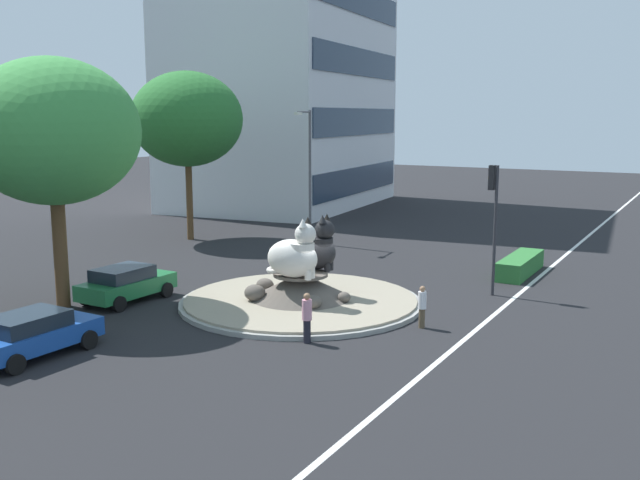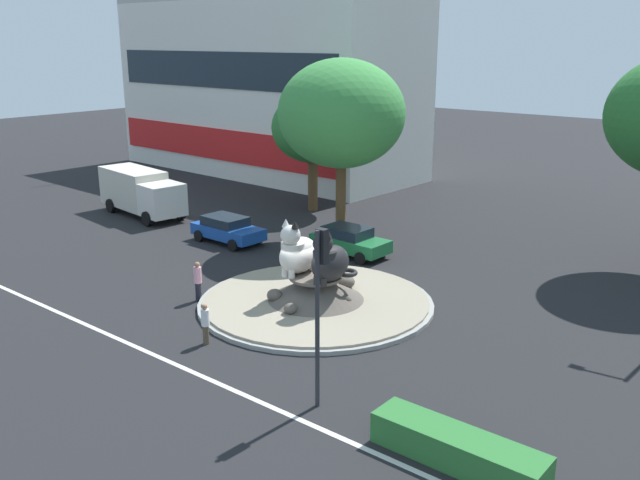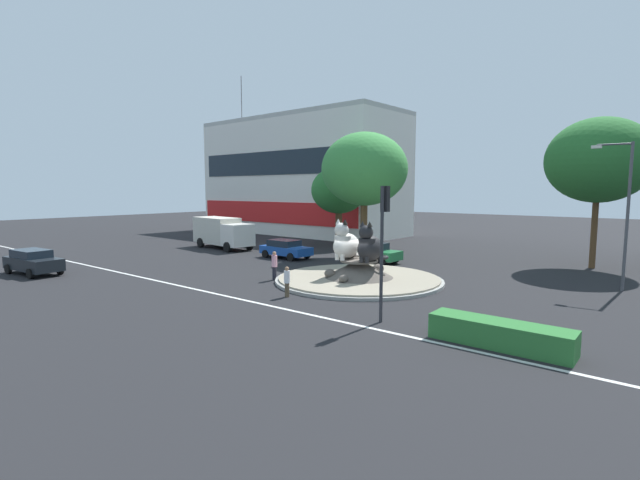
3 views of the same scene
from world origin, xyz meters
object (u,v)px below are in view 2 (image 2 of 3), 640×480
(traffic_light_mast, at_px, (320,286))
(third_tree_left, at_px, (341,114))
(cat_statue_black, at_px, (329,261))
(second_tree_near_tower, at_px, (313,128))
(delivery_box_truck, at_px, (141,191))
(parked_car_right, at_px, (349,240))
(sedan_on_far_lane, at_px, (227,229))
(shophouse_block, at_px, (267,85))
(pedestrian_white_shirt, at_px, (205,323))
(pedestrian_pink_shirt, at_px, (198,280))
(cat_statue_white, at_px, (297,253))

(traffic_light_mast, distance_m, third_tree_left, 18.24)
(cat_statue_black, bearing_deg, second_tree_near_tower, -144.15)
(delivery_box_truck, bearing_deg, parked_car_right, 13.52)
(cat_statue_black, bearing_deg, sedan_on_far_lane, -118.45)
(third_tree_left, bearing_deg, parked_car_right, -41.39)
(cat_statue_black, xyz_separation_m, delivery_box_truck, (-19.52, 5.19, -0.63))
(shophouse_block, xyz_separation_m, second_tree_near_tower, (12.29, -8.68, -1.77))
(cat_statue_black, height_order, sedan_on_far_lane, cat_statue_black)
(pedestrian_white_shirt, height_order, parked_car_right, pedestrian_white_shirt)
(second_tree_near_tower, bearing_deg, pedestrian_white_shirt, -60.77)
(third_tree_left, bearing_deg, pedestrian_pink_shirt, -85.80)
(pedestrian_white_shirt, relative_size, parked_car_right, 0.38)
(traffic_light_mast, distance_m, shophouse_block, 40.28)
(shophouse_block, bearing_deg, cat_statue_white, -42.11)
(cat_statue_black, relative_size, third_tree_left, 0.24)
(second_tree_near_tower, height_order, third_tree_left, third_tree_left)
(pedestrian_pink_shirt, height_order, sedan_on_far_lane, pedestrian_pink_shirt)
(pedestrian_pink_shirt, xyz_separation_m, delivery_box_truck, (-14.41, 7.81, 0.63))
(cat_statue_black, height_order, second_tree_near_tower, second_tree_near_tower)
(traffic_light_mast, xyz_separation_m, pedestrian_white_shirt, (-6.08, 0.76, -3.05))
(pedestrian_pink_shirt, xyz_separation_m, sedan_on_far_lane, (-5.60, 6.99, -0.16))
(traffic_light_mast, height_order, shophouse_block, shophouse_block)
(shophouse_block, bearing_deg, second_tree_near_tower, -33.14)
(cat_statue_white, relative_size, shophouse_block, 0.09)
(parked_car_right, bearing_deg, pedestrian_pink_shirt, -95.23)
(second_tree_near_tower, relative_size, parked_car_right, 1.84)
(pedestrian_pink_shirt, bearing_deg, cat_statue_black, -111.30)
(parked_car_right, bearing_deg, sedan_on_far_lane, -158.87)
(cat_statue_black, xyz_separation_m, sedan_on_far_lane, (-10.71, 4.37, -1.42))
(delivery_box_truck, bearing_deg, cat_statue_black, -7.25)
(pedestrian_pink_shirt, relative_size, pedestrian_white_shirt, 1.12)
(cat_statue_white, distance_m, pedestrian_white_shirt, 5.52)
(cat_statue_white, xyz_separation_m, third_tree_left, (-4.26, 8.48, 4.84))
(cat_statue_black, bearing_deg, traffic_light_mast, 30.36)
(cat_statue_white, xyz_separation_m, delivery_box_truck, (-17.86, 5.24, -0.66))
(traffic_light_mast, bearing_deg, second_tree_near_tower, 40.13)
(third_tree_left, relative_size, pedestrian_white_shirt, 6.32)
(pedestrian_pink_shirt, relative_size, parked_car_right, 0.42)
(cat_statue_white, distance_m, delivery_box_truck, 18.62)
(pedestrian_pink_shirt, distance_m, sedan_on_far_lane, 8.96)
(third_tree_left, distance_m, pedestrian_white_shirt, 15.79)
(third_tree_left, xyz_separation_m, pedestrian_white_shirt, (4.41, -13.83, -6.22))
(second_tree_near_tower, height_order, parked_car_right, second_tree_near_tower)
(traffic_light_mast, bearing_deg, parked_car_right, 33.37)
(pedestrian_pink_shirt, bearing_deg, third_tree_left, -44.27)
(cat_statue_black, height_order, delivery_box_truck, cat_statue_black)
(second_tree_near_tower, height_order, pedestrian_pink_shirt, second_tree_near_tower)
(cat_statue_black, xyz_separation_m, parked_car_right, (-4.06, 6.79, -1.41))
(delivery_box_truck, bearing_deg, third_tree_left, 21.05)
(shophouse_block, distance_m, delivery_box_truck, 18.19)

